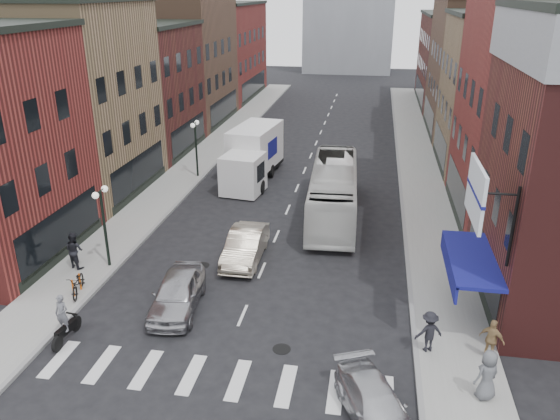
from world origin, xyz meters
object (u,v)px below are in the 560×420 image
(box_truck, at_px, (252,156))
(sedan_left_far, at_px, (245,246))
(ped_right_a, at_px, (429,332))
(ped_right_c, at_px, (487,375))
(motorcycle_rider, at_px, (64,320))
(curb_car, at_px, (376,406))
(streetlamp_near, at_px, (103,213))
(parked_bicycle, at_px, (78,283))
(billboard_sign, at_px, (478,195))
(bike_rack, at_px, (77,285))
(sedan_left_near, at_px, (177,293))
(streetlamp_far, at_px, (196,138))
(transit_bus, at_px, (334,191))
(ped_right_b, at_px, (492,339))
(ped_left_solo, at_px, (74,250))

(box_truck, relative_size, sedan_left_far, 1.85)
(sedan_left_far, distance_m, ped_right_a, 10.54)
(ped_right_a, relative_size, ped_right_c, 0.91)
(motorcycle_rider, distance_m, sedan_left_far, 9.49)
(curb_car, bearing_deg, streetlamp_near, 123.80)
(box_truck, distance_m, parked_bicycle, 17.38)
(billboard_sign, height_order, bike_rack, billboard_sign)
(sedan_left_near, distance_m, sedan_left_far, 5.26)
(curb_car, height_order, parked_bicycle, curb_car)
(ped_right_c, bearing_deg, streetlamp_far, -82.74)
(transit_bus, bearing_deg, ped_right_a, -73.05)
(curb_car, relative_size, ped_right_b, 2.63)
(streetlamp_near, relative_size, sedan_left_far, 0.88)
(streetlamp_near, bearing_deg, bike_rack, -94.24)
(parked_bicycle, height_order, ped_left_solo, ped_left_solo)
(streetlamp_far, distance_m, motorcycle_rider, 20.03)
(streetlamp_far, bearing_deg, ped_right_b, -47.26)
(sedan_left_near, bearing_deg, ped_left_solo, 151.29)
(parked_bicycle, distance_m, ped_right_a, 14.99)
(sedan_left_near, height_order, sedan_left_far, sedan_left_near)
(bike_rack, bearing_deg, streetlamp_near, 85.76)
(streetlamp_near, bearing_deg, sedan_left_far, 17.45)
(sedan_left_far, distance_m, parked_bicycle, 8.01)
(billboard_sign, distance_m, ped_right_c, 5.98)
(ped_right_c, bearing_deg, billboard_sign, -112.65)
(transit_bus, distance_m, ped_left_solo, 14.76)
(sedan_left_far, bearing_deg, ped_right_a, -37.51)
(ped_left_solo, height_order, ped_right_b, ped_left_solo)
(streetlamp_far, xyz_separation_m, ped_right_a, (14.80, -18.32, -1.95))
(ped_right_b, distance_m, ped_right_c, 2.28)
(transit_bus, xyz_separation_m, ped_right_c, (6.25, -15.15, -0.51))
(box_truck, height_order, curb_car, box_truck)
(billboard_sign, bearing_deg, motorcycle_rider, -170.85)
(bike_rack, relative_size, ped_right_b, 0.50)
(parked_bicycle, bearing_deg, ped_left_solo, 104.30)
(transit_bus, bearing_deg, sedan_left_near, -118.83)
(sedan_left_near, bearing_deg, ped_right_a, -14.08)
(curb_car, bearing_deg, streetlamp_far, 96.32)
(box_truck, bearing_deg, curb_car, -60.80)
(ped_left_solo, bearing_deg, streetlamp_near, -141.84)
(sedan_left_near, distance_m, ped_right_c, 12.44)
(streetlamp_near, distance_m, motorcycle_rider, 6.31)
(streetlamp_near, height_order, transit_bus, streetlamp_near)
(billboard_sign, bearing_deg, streetlamp_near, 167.65)
(sedan_left_far, bearing_deg, ped_left_solo, -163.20)
(box_truck, relative_size, transit_bus, 0.77)
(streetlamp_far, relative_size, motorcycle_rider, 2.02)
(curb_car, bearing_deg, transit_bus, 75.28)
(billboard_sign, height_order, streetlamp_near, billboard_sign)
(sedan_left_near, distance_m, curb_car, 9.85)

